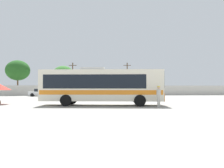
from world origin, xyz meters
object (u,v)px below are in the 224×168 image
Objects in this scene: parked_car_second_black at (72,92)px; roadside_tree_midleft at (63,75)px; utility_pole_near at (127,78)px; attendant_by_bus_door at (159,95)px; parked_car_rightmost_silver at (133,92)px; roadside_tree_left at (18,70)px; utility_pole_far at (73,78)px; parked_car_third_dark_blue at (106,92)px; parked_car_leftmost_white at (40,92)px; coach_bus_cream_orange at (100,85)px.

parked_car_second_black is 0.61× the size of roadside_tree_midleft.
utility_pole_near is at bearing 34.52° from parked_car_second_black.
parked_car_rightmost_silver is (3.29, 28.12, -0.22)m from attendant_by_bus_door.
utility_pole_near reaches higher than attendant_by_bus_door.
roadside_tree_midleft reaches higher than parked_car_second_black.
utility_pole_far is at bearing -9.06° from roadside_tree_left.
attendant_by_bus_door is 27.27m from parked_car_third_dark_blue.
roadside_tree_left is (-6.66, 8.45, 4.88)m from parked_car_leftmost_white.
roadside_tree_midleft is (-9.59, 10.16, 3.91)m from parked_car_third_dark_blue.
utility_pole_far is at bearing 137.48° from parked_car_third_dark_blue.
roadside_tree_left reaches higher than parked_car_third_dark_blue.
coach_bus_cream_orange is 24.79m from parked_car_second_black.
parked_car_rightmost_silver reaches higher than parked_car_leftmost_white.
utility_pole_far is at bearing -170.51° from utility_pole_near.
parked_car_leftmost_white is at bearing 179.79° from parked_car_third_dark_blue.
attendant_by_bus_door is 0.40× the size of parked_car_rightmost_silver.
attendant_by_bus_door is at bearing -95.32° from utility_pole_near.
attendant_by_bus_door is at bearing -58.37° from roadside_tree_left.
roadside_tree_left is (-25.30, -0.14, 1.65)m from utility_pole_near.
coach_bus_cream_orange reaches higher than parked_car_rightmost_silver.
parked_car_rightmost_silver is at bearing -16.63° from roadside_tree_left.
coach_bus_cream_orange reaches higher than parked_car_leftmost_white.
attendant_by_bus_door is 28.31m from parked_car_rightmost_silver.
parked_car_leftmost_white is 0.99× the size of parked_car_second_black.
roadside_tree_left is (-12.52, 2.00, 1.81)m from utility_pole_far.
parked_car_rightmost_silver is 14.22m from utility_pole_far.
roadside_tree_midleft is (10.03, 1.67, -0.99)m from roadside_tree_left.
roadside_tree_left is (-12.93, 8.36, 4.87)m from parked_car_second_black.
parked_car_second_black is 0.55× the size of utility_pole_near.
roadside_tree_left is at bearing 128.22° from parked_car_leftmost_white.
roadside_tree_midleft is at bearing 148.84° from parked_car_rightmost_silver.
parked_car_third_dark_blue is at bearing 94.95° from attendant_by_bus_door.
parked_car_second_black is (6.28, 0.09, 0.01)m from parked_car_leftmost_white.
attendant_by_bus_door is at bearing -96.67° from parked_car_rightmost_silver.
attendant_by_bus_door is 39.37m from roadside_tree_midleft.
parked_car_second_black is 0.94× the size of parked_car_rightmost_silver.
parked_car_third_dark_blue is at bearing -123.35° from utility_pole_near.
coach_bus_cream_orange reaches higher than parked_car_third_dark_blue.
utility_pole_near reaches higher than parked_car_second_black.
attendant_by_bus_door is 0.26× the size of roadside_tree_midleft.
parked_car_leftmost_white is 20.78m from utility_pole_near.
parked_car_second_black reaches higher than parked_car_leftmost_white.
attendant_by_bus_door is 42.15m from roadside_tree_left.
roadside_tree_midleft is at bearing 124.28° from utility_pole_far.
attendant_by_bus_door is 0.43× the size of parked_car_second_black.
parked_car_third_dark_blue is at bearing -42.52° from utility_pole_far.
parked_car_leftmost_white is (-15.31, 27.22, -0.24)m from attendant_by_bus_door.
coach_bus_cream_orange is 2.58× the size of parked_car_third_dark_blue.
attendant_by_bus_door reaches higher than parked_car_rightmost_silver.
parked_car_third_dark_blue is at bearing -0.21° from parked_car_leftmost_white.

